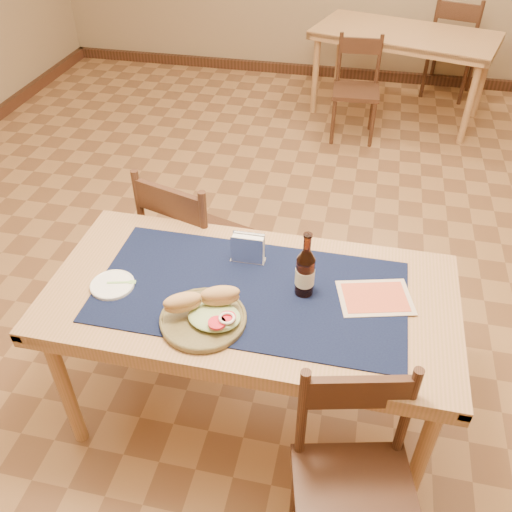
% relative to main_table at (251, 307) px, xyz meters
% --- Properties ---
extents(room, '(6.04, 7.04, 2.84)m').
position_rel_main_table_xyz_m(room, '(0.00, 0.80, 0.73)').
color(room, '#9B6E43').
rests_on(room, ground).
extents(main_table, '(1.60, 0.80, 0.75)m').
position_rel_main_table_xyz_m(main_table, '(0.00, 0.00, 0.00)').
color(main_table, '#AE7B52').
rests_on(main_table, ground).
extents(placemat, '(1.20, 0.60, 0.01)m').
position_rel_main_table_xyz_m(placemat, '(0.00, 0.00, 0.09)').
color(placemat, black).
rests_on(placemat, main_table).
extents(baseboard, '(6.00, 7.00, 0.10)m').
position_rel_main_table_xyz_m(baseboard, '(0.00, 0.80, -0.62)').
color(baseboard, '#442518').
rests_on(baseboard, ground).
extents(back_table, '(1.67, 1.14, 0.75)m').
position_rel_main_table_xyz_m(back_table, '(0.59, 3.45, 0.00)').
color(back_table, '#AE7B52').
rests_on(back_table, ground).
extents(chair_main_far, '(0.54, 0.54, 0.93)m').
position_rel_main_table_xyz_m(chair_main_far, '(-0.43, 0.57, -0.18)').
color(chair_main_far, '#442518').
rests_on(chair_main_far, ground).
extents(chair_main_near, '(0.49, 0.49, 0.88)m').
position_rel_main_table_xyz_m(chair_main_near, '(0.48, -0.55, -0.21)').
color(chair_main_near, '#442518').
rests_on(chair_main_near, ground).
extents(chair_back_near, '(0.40, 0.40, 0.82)m').
position_rel_main_table_xyz_m(chair_back_near, '(0.24, 2.95, -0.24)').
color(chair_back_near, '#442518').
rests_on(chair_back_near, ground).
extents(chair_back_far, '(0.54, 0.54, 0.94)m').
position_rel_main_table_xyz_m(chair_back_far, '(1.07, 4.01, -0.18)').
color(chair_back_far, '#442518').
rests_on(chair_back_far, ground).
extents(sandwich_plate, '(0.32, 0.32, 0.12)m').
position_rel_main_table_xyz_m(sandwich_plate, '(-0.13, -0.19, 0.12)').
color(sandwich_plate, brown).
rests_on(sandwich_plate, placemat).
extents(side_plate, '(0.17, 0.17, 0.01)m').
position_rel_main_table_xyz_m(side_plate, '(-0.54, -0.09, 0.10)').
color(side_plate, white).
rests_on(side_plate, placemat).
extents(fork, '(0.11, 0.04, 0.00)m').
position_rel_main_table_xyz_m(fork, '(-0.49, -0.07, 0.10)').
color(fork, '#95D474').
rests_on(fork, side_plate).
extents(beer_bottle, '(0.07, 0.07, 0.28)m').
position_rel_main_table_xyz_m(beer_bottle, '(0.20, 0.04, 0.19)').
color(beer_bottle, '#41190B').
rests_on(beer_bottle, placemat).
extents(napkin_holder, '(0.14, 0.05, 0.13)m').
position_rel_main_table_xyz_m(napkin_holder, '(-0.05, 0.18, 0.15)').
color(napkin_holder, silver).
rests_on(napkin_holder, placemat).
extents(menu_card, '(0.32, 0.27, 0.01)m').
position_rel_main_table_xyz_m(menu_card, '(0.48, 0.06, 0.09)').
color(menu_card, beige).
rests_on(menu_card, placemat).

